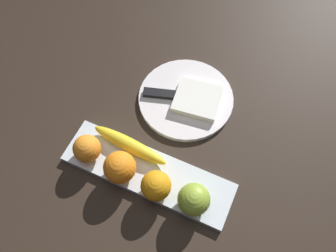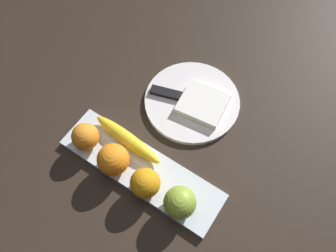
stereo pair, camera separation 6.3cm
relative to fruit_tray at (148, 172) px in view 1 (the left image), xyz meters
The scene contains 10 objects.
ground_plane 0.04m from the fruit_tray, 67.63° to the left, with size 2.40×2.40×0.00m, color black.
fruit_tray is the anchor object (origin of this frame).
apple 0.13m from the fruit_tray, 12.61° to the right, with size 0.07×0.07×0.07m, color #91B036.
banana 0.08m from the fruit_tray, 154.19° to the left, with size 0.19×0.03×0.03m, color yellow.
orange_near_apple 0.07m from the fruit_tray, 41.29° to the right, with size 0.07×0.07×0.07m, color orange.
orange_near_banana 0.15m from the fruit_tray, behind, with size 0.06×0.06×0.06m, color orange.
orange_center 0.07m from the fruit_tray, 150.96° to the right, with size 0.07×0.07×0.07m, color orange.
dinner_plate 0.22m from the fruit_tray, 90.00° to the left, with size 0.25×0.25×0.01m, color white.
folded_napkin 0.23m from the fruit_tray, 82.21° to the left, with size 0.11×0.10×0.02m, color white.
knife 0.21m from the fruit_tray, 102.90° to the left, with size 0.18×0.07×0.01m.
Camera 1 is at (0.15, -0.28, 0.77)m, focal length 37.14 mm.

